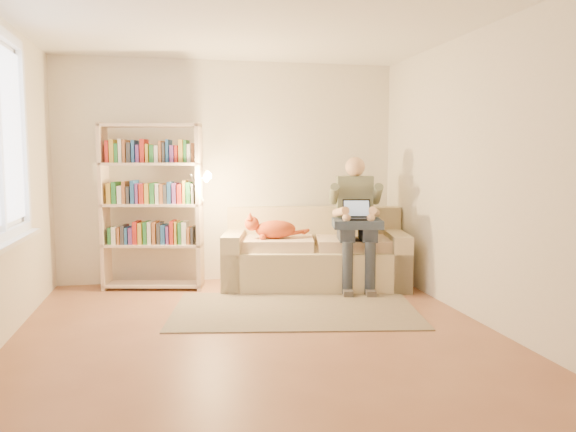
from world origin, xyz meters
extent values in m
plane|color=brown|center=(0.00, 0.00, 0.00)|extent=(4.50, 4.50, 0.00)
cube|color=white|center=(0.00, 0.00, 2.60)|extent=(4.00, 4.50, 0.02)
cube|color=silver|center=(2.00, 0.00, 1.30)|extent=(0.02, 4.50, 2.60)
cube|color=silver|center=(0.00, 2.25, 1.30)|extent=(4.00, 0.02, 2.60)
cube|color=silver|center=(0.00, -2.25, 1.30)|extent=(4.00, 0.02, 2.60)
cube|color=white|center=(-1.96, 0.20, 0.86)|extent=(0.05, 1.50, 0.08)
cube|color=white|center=(-1.92, 0.20, 0.81)|extent=(0.12, 1.52, 0.04)
cube|color=#CBBA90|center=(0.91, 1.70, 0.22)|extent=(2.21, 1.34, 0.43)
cube|color=#CBBA90|center=(0.99, 2.05, 0.66)|extent=(2.06, 0.63, 0.44)
cube|color=#CBBA90|center=(0.01, 1.89, 0.31)|extent=(0.40, 0.95, 0.62)
cube|color=#CBBA90|center=(1.82, 1.51, 0.31)|extent=(0.40, 0.95, 0.62)
cube|color=beige|center=(0.45, 1.75, 0.50)|extent=(0.99, 0.79, 0.12)
cube|color=beige|center=(1.36, 1.55, 0.50)|extent=(0.99, 0.79, 0.12)
cube|color=slate|center=(1.36, 1.64, 0.98)|extent=(0.44, 0.30, 0.55)
sphere|color=#DEAE82|center=(1.36, 1.62, 1.36)|extent=(0.22, 0.22, 0.22)
cube|color=#2E3540|center=(1.19, 1.41, 0.65)|extent=(0.25, 0.48, 0.17)
cube|color=#2E3540|center=(1.43, 1.35, 0.65)|extent=(0.25, 0.48, 0.17)
cylinder|color=#2E3540|center=(1.14, 1.19, 0.29)|extent=(0.12, 0.12, 0.58)
cylinder|color=#2E3540|center=(1.38, 1.14, 0.29)|extent=(0.12, 0.12, 0.58)
ellipsoid|color=orange|center=(0.44, 1.72, 0.66)|extent=(0.50, 0.34, 0.21)
sphere|color=orange|center=(0.18, 1.73, 0.73)|extent=(0.16, 0.16, 0.16)
cylinder|color=orange|center=(0.69, 1.71, 0.62)|extent=(0.23, 0.09, 0.06)
cube|color=#2B394C|center=(1.31, 1.36, 0.75)|extent=(0.61, 0.53, 0.09)
cube|color=black|center=(1.30, 1.32, 0.80)|extent=(0.34, 0.27, 0.02)
cube|color=black|center=(1.32, 1.43, 0.91)|extent=(0.32, 0.15, 0.19)
plane|color=#8CA5CC|center=(1.32, 1.43, 0.91)|extent=(0.29, 0.16, 0.26)
cube|color=beige|center=(-1.42, 2.01, 0.92)|extent=(0.10, 0.28, 1.85)
cube|color=beige|center=(-0.38, 1.79, 0.92)|extent=(0.10, 0.28, 1.85)
cube|color=beige|center=(-0.90, 1.90, 0.05)|extent=(1.13, 0.50, 0.03)
cube|color=beige|center=(-0.90, 1.90, 0.50)|extent=(1.13, 0.50, 0.03)
cube|color=beige|center=(-0.90, 1.90, 0.95)|extent=(1.13, 0.50, 0.03)
cube|color=beige|center=(-0.90, 1.90, 1.40)|extent=(1.13, 0.50, 0.03)
cube|color=beige|center=(-0.90, 1.90, 1.82)|extent=(1.13, 0.50, 0.03)
cube|color=#995933|center=(-0.90, 1.90, 0.62)|extent=(0.96, 0.41, 0.22)
cube|color=#333338|center=(-0.90, 1.90, 1.07)|extent=(0.96, 0.41, 0.22)
cube|color=#1E4C8C|center=(-0.90, 1.90, 1.52)|extent=(0.96, 0.41, 0.22)
cylinder|color=silver|center=(-0.46, 1.81, 0.98)|extent=(0.10, 0.10, 0.04)
cone|color=silver|center=(-0.33, 1.66, 1.26)|extent=(0.15, 0.17, 0.15)
cube|color=#80725D|center=(0.46, 0.70, 0.01)|extent=(2.53, 1.75, 0.01)
camera|label=1|loc=(-0.67, -4.47, 1.47)|focal=35.00mm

